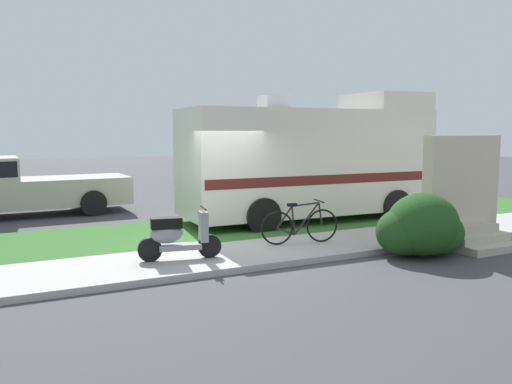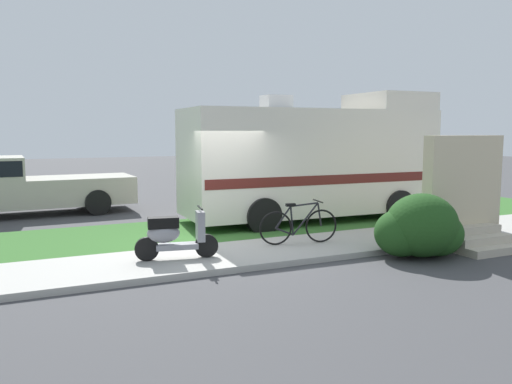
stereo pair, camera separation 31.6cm
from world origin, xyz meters
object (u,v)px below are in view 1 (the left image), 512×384
(bicycle, at_px, (300,225))
(bottle_green, at_px, (448,224))
(pickup_truck_near, at_px, (8,185))
(motorhome_rv, at_px, (311,160))
(scooter, at_px, (177,235))

(bicycle, bearing_deg, bottle_green, -2.09)
(bicycle, bearing_deg, pickup_truck_near, 126.88)
(motorhome_rv, xyz_separation_m, bicycle, (-2.04, -2.81, -1.18))
(bottle_green, bearing_deg, pickup_truck_near, 142.24)
(scooter, height_order, bicycle, scooter)
(scooter, bearing_deg, motorhome_rv, 31.88)
(motorhome_rv, bearing_deg, pickup_truck_near, 149.23)
(bottle_green, bearing_deg, scooter, -179.73)
(bicycle, bearing_deg, motorhome_rv, 53.93)
(motorhome_rv, height_order, pickup_truck_near, motorhome_rv)
(scooter, height_order, bottle_green, scooter)
(motorhome_rv, height_order, bicycle, motorhome_rv)
(motorhome_rv, distance_m, scooter, 5.77)
(scooter, relative_size, pickup_truck_near, 0.27)
(bottle_green, bearing_deg, motorhome_rv, 125.15)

